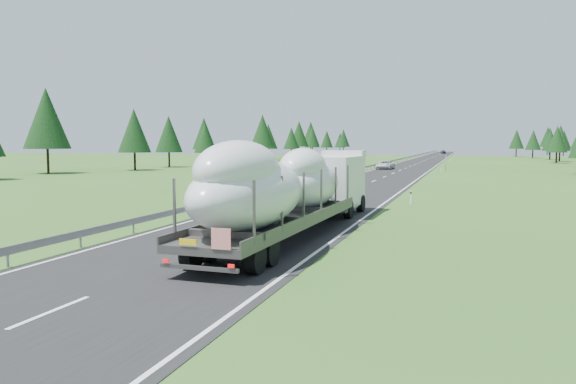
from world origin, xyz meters
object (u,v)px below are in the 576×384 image
(highway_sign, at_px, (446,160))
(distant_car_blue, at_px, (442,152))
(boat_truck, at_px, (291,186))
(distant_car_dark, at_px, (444,152))
(distant_van, at_px, (385,165))

(highway_sign, height_order, distant_car_blue, highway_sign)
(highway_sign, xyz_separation_m, boat_truck, (-4.67, -66.80, 0.65))
(boat_truck, xyz_separation_m, distant_car_blue, (-2.96, 243.46, -1.79))
(highway_sign, bearing_deg, distant_car_dark, 92.33)
(boat_truck, bearing_deg, distant_car_dark, 90.42)
(boat_truck, height_order, distant_car_blue, boat_truck)
(distant_car_blue, bearing_deg, boat_truck, -86.48)
(distant_van, bearing_deg, distant_car_dark, 91.84)
(highway_sign, relative_size, distant_car_blue, 0.64)
(distant_van, bearing_deg, highway_sign, -23.50)
(highway_sign, relative_size, distant_van, 0.48)
(distant_van, relative_size, distant_car_dark, 1.17)
(boat_truck, xyz_separation_m, distant_van, (-5.53, 71.96, -1.70))
(distant_car_dark, relative_size, distant_car_blue, 1.14)
(boat_truck, relative_size, distant_car_blue, 5.30)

